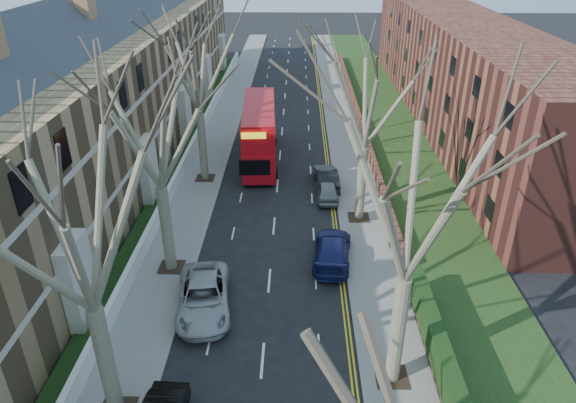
{
  "coord_description": "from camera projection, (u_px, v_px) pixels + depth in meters",
  "views": [
    {
      "loc": [
        1.5,
        -8.21,
        17.35
      ],
      "look_at": [
        0.98,
        18.68,
        3.06
      ],
      "focal_mm": 32.0,
      "sensor_mm": 36.0,
      "label": 1
    }
  ],
  "objects": [
    {
      "name": "pavement_left",
      "position": [
        221.0,
        130.0,
        49.92
      ],
      "size": [
        3.0,
        102.0,
        0.12
      ],
      "primitive_type": "cube",
      "color": "slate",
      "rests_on": "ground"
    },
    {
      "name": "pavement_right",
      "position": [
        344.0,
        131.0,
        49.72
      ],
      "size": [
        3.0,
        102.0,
        0.12
      ],
      "primitive_type": "cube",
      "color": "slate",
      "rests_on": "ground"
    },
    {
      "name": "terrace_left",
      "position": [
        106.0,
        99.0,
        40.42
      ],
      "size": [
        9.7,
        78.0,
        13.6
      ],
      "color": "olive",
      "rests_on": "ground"
    },
    {
      "name": "flats_right",
      "position": [
        459.0,
        71.0,
        50.74
      ],
      "size": [
        13.97,
        54.0,
        10.0
      ],
      "color": "brown",
      "rests_on": "ground"
    },
    {
      "name": "front_wall_left",
      "position": [
        187.0,
        157.0,
        42.62
      ],
      "size": [
        0.3,
        78.0,
        1.0
      ],
      "color": "white",
      "rests_on": "ground"
    },
    {
      "name": "grass_verge_right",
      "position": [
        390.0,
        130.0,
        49.6
      ],
      "size": [
        6.0,
        102.0,
        0.06
      ],
      "color": "#1F3513",
      "rests_on": "ground"
    },
    {
      "name": "tree_left_mid",
      "position": [
        71.0,
        206.0,
        16.32
      ],
      "size": [
        10.5,
        10.5,
        14.71
      ],
      "color": "#726951",
      "rests_on": "ground"
    },
    {
      "name": "tree_left_far",
      "position": [
        152.0,
        115.0,
        25.3
      ],
      "size": [
        10.15,
        10.15,
        14.22
      ],
      "color": "#726951",
      "rests_on": "ground"
    },
    {
      "name": "tree_left_dist",
      "position": [
        195.0,
        56.0,
        35.75
      ],
      "size": [
        10.5,
        10.5,
        14.71
      ],
      "color": "#726951",
      "rests_on": "ground"
    },
    {
      "name": "tree_right_mid",
      "position": [
        417.0,
        182.0,
        17.89
      ],
      "size": [
        10.5,
        10.5,
        14.71
      ],
      "color": "#726951",
      "rests_on": "ground"
    },
    {
      "name": "tree_right_far",
      "position": [
        369.0,
        84.0,
        30.4
      ],
      "size": [
        10.15,
        10.15,
        14.22
      ],
      "color": "#726951",
      "rests_on": "ground"
    },
    {
      "name": "double_decker_bus",
      "position": [
        260.0,
        134.0,
        42.59
      ],
      "size": [
        3.29,
        11.37,
        4.7
      ],
      "rotation": [
        0.0,
        0.0,
        3.2
      ],
      "color": "#B30C15",
      "rests_on": "ground"
    },
    {
      "name": "car_left_far",
      "position": [
        204.0,
        297.0,
        26.15
      ],
      "size": [
        3.36,
        5.96,
        1.57
      ],
      "primitive_type": "imported",
      "rotation": [
        0.0,
        0.0,
        0.14
      ],
      "color": "#A5A5AA",
      "rests_on": "ground"
    },
    {
      "name": "car_right_near",
      "position": [
        332.0,
        250.0,
        30.05
      ],
      "size": [
        2.64,
        5.37,
        1.5
      ],
      "primitive_type": "imported",
      "rotation": [
        0.0,
        0.0,
        3.04
      ],
      "color": "navy",
      "rests_on": "ground"
    },
    {
      "name": "car_right_mid",
      "position": [
        327.0,
        190.0,
        37.13
      ],
      "size": [
        1.59,
        3.87,
        1.31
      ],
      "primitive_type": "imported",
      "rotation": [
        0.0,
        0.0,
        3.15
      ],
      "color": "gray",
      "rests_on": "ground"
    },
    {
      "name": "car_right_far",
      "position": [
        326.0,
        177.0,
        38.86
      ],
      "size": [
        1.94,
        4.65,
        1.49
      ],
      "primitive_type": "imported",
      "rotation": [
        0.0,
        0.0,
        3.22
      ],
      "color": "black",
      "rests_on": "ground"
    }
  ]
}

